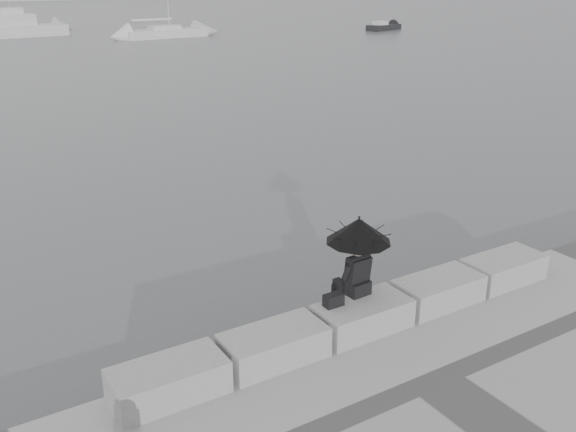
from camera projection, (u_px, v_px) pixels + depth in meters
ground at (345, 343)px, 11.19m from camera, size 360.00×360.00×0.00m
stone_block_far_left at (168, 381)px, 8.89m from camera, size 1.60×0.80×0.50m
stone_block_left at (274, 346)px, 9.72m from camera, size 1.60×0.80×0.50m
stone_block_centre at (362, 316)px, 10.56m from camera, size 1.60×0.80×0.50m
stone_block_right at (438, 291)px, 11.40m from camera, size 1.60×0.80×0.50m
stone_block_far_right at (503, 269)px, 12.24m from camera, size 1.60×0.80×0.50m
seated_person at (359, 240)px, 10.43m from camera, size 1.09×1.09×1.39m
bag at (334, 300)px, 10.35m from camera, size 0.32×0.18×0.21m
sailboat_right at (165, 32)px, 63.15m from camera, size 8.34×2.76×12.90m
motor_cruiser at (21, 27)px, 63.95m from camera, size 8.80×3.67×4.50m
small_motorboat at (384, 27)px, 71.59m from camera, size 4.90×2.78×1.10m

